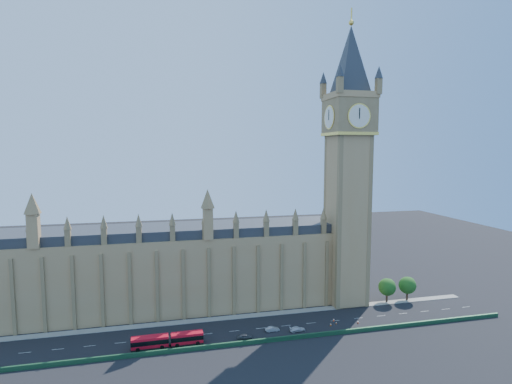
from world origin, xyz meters
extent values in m
plane|color=black|center=(0.00, 0.00, 0.00)|extent=(400.00, 400.00, 0.00)
cube|color=#AA8352|center=(-25.00, 22.00, 12.50)|extent=(120.00, 20.00, 25.00)
cube|color=#2D3035|center=(-25.00, 22.00, 26.50)|extent=(120.00, 18.00, 3.00)
cube|color=#AA8352|center=(38.00, 14.00, 29.00)|extent=(12.00, 12.00, 58.00)
cube|color=olive|center=(38.00, 14.00, 64.00)|extent=(14.00, 14.00, 12.00)
cylinder|color=silver|center=(38.00, 6.85, 64.00)|extent=(7.20, 0.30, 7.20)
cube|color=#AA8352|center=(38.00, 14.00, 71.00)|extent=(14.50, 14.50, 2.00)
pyramid|color=#2D3035|center=(38.00, 14.00, 94.00)|extent=(20.59, 20.59, 22.00)
sphere|color=#F2C64C|center=(38.00, 14.00, 94.80)|extent=(1.80, 1.80, 1.80)
cube|color=#1E4C2D|center=(0.00, -9.00, 0.60)|extent=(160.00, 0.60, 1.20)
cube|color=gray|center=(0.00, 9.50, 0.08)|extent=(160.00, 3.00, 0.16)
cylinder|color=#382619|center=(52.00, 10.00, 2.00)|extent=(0.70, 0.70, 4.00)
sphere|color=#144C18|center=(52.00, 10.00, 5.50)|extent=(6.00, 6.00, 6.00)
sphere|color=#144C18|center=(52.80, 10.30, 6.10)|extent=(4.38, 4.38, 4.38)
cylinder|color=#382619|center=(60.00, 10.00, 2.00)|extent=(0.70, 0.70, 4.00)
sphere|color=#144C18|center=(60.00, 10.00, 5.50)|extent=(6.00, 6.00, 6.00)
sphere|color=#144C18|center=(60.80, 10.30, 6.10)|extent=(4.38, 4.38, 4.38)
cube|color=red|center=(-27.90, -5.02, 1.63)|extent=(9.78, 2.80, 3.25)
cube|color=red|center=(-18.04, -4.93, 1.63)|extent=(8.69, 2.79, 3.25)
cube|color=black|center=(-27.90, -5.02, 2.02)|extent=(9.83, 2.85, 1.24)
cube|color=black|center=(-18.04, -4.93, 2.02)|extent=(8.75, 2.84, 1.24)
cylinder|color=black|center=(-23.24, -4.97, 1.46)|extent=(0.87, 2.61, 2.60)
cylinder|color=black|center=(-31.01, -6.40, 0.54)|extent=(1.09, 0.33, 1.08)
cylinder|color=black|center=(-31.04, -3.69, 0.54)|extent=(1.09, 0.33, 1.08)
cylinder|color=black|center=(-24.77, -6.34, 0.54)|extent=(1.09, 0.33, 1.08)
cylinder|color=black|center=(-24.80, -3.63, 0.54)|extent=(1.09, 0.33, 1.08)
cylinder|color=black|center=(-20.80, -6.31, 0.54)|extent=(1.09, 0.33, 1.08)
cylinder|color=black|center=(-20.83, -3.60, 0.54)|extent=(1.09, 0.33, 1.08)
cylinder|color=black|center=(-15.26, -6.26, 0.54)|extent=(1.09, 0.33, 1.08)
cylinder|color=black|center=(-15.28, -3.55, 0.54)|extent=(1.09, 0.33, 1.08)
imported|color=#44474D|center=(-2.00, -5.67, 0.72)|extent=(4.37, 2.07, 1.44)
imported|color=#989B9F|center=(6.87, -2.76, 0.67)|extent=(4.17, 1.64, 1.35)
imported|color=silver|center=(14.04, -4.44, 0.68)|extent=(4.72, 2.01, 1.36)
cube|color=black|center=(27.43, -0.22, 0.02)|extent=(0.48, 0.48, 0.05)
cone|color=#FC3C0D|center=(27.43, -0.22, 0.40)|extent=(0.53, 0.53, 0.80)
cylinder|color=white|center=(27.43, -0.22, 0.52)|extent=(0.39, 0.39, 0.14)
cube|color=black|center=(27.31, -2.40, 0.02)|extent=(0.39, 0.39, 0.04)
cone|color=#DB550B|center=(27.31, -2.40, 0.31)|extent=(0.43, 0.43, 0.62)
cylinder|color=white|center=(27.31, -2.40, 0.40)|extent=(0.30, 0.30, 0.11)
cube|color=black|center=(34.00, -3.49, 0.02)|extent=(0.51, 0.51, 0.05)
cone|color=red|center=(34.00, -3.49, 0.40)|extent=(0.56, 0.56, 0.80)
cylinder|color=white|center=(34.00, -3.49, 0.51)|extent=(0.39, 0.39, 0.14)
cube|color=black|center=(25.15, -3.15, 0.02)|extent=(0.52, 0.52, 0.05)
cone|color=orange|center=(25.15, -3.15, 0.40)|extent=(0.57, 0.57, 0.79)
cylinder|color=white|center=(25.15, -3.15, 0.51)|extent=(0.38, 0.38, 0.14)
camera|label=1|loc=(-23.42, -111.25, 52.82)|focal=28.00mm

